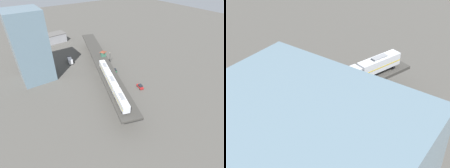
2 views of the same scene
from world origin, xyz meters
TOP-DOWN VIEW (x-y plane):
  - ground_plane at (0.00, 0.00)m, footprint 400.00×400.00m
  - elevated_viaduct at (-0.05, -0.16)m, footprint 36.14×90.16m
  - subway_train at (-8.89, -23.09)m, footprint 14.05×36.27m
  - street_car_red at (8.12, -23.59)m, footprint 2.76×4.70m
  - street_car_green at (6.50, -3.26)m, footprint 3.44×4.75m

SIDE VIEW (x-z plane):
  - ground_plane at x=0.00m, z-range 0.00..0.00m
  - street_car_red at x=8.12m, z-range -0.01..1.88m
  - street_car_green at x=6.50m, z-range -0.01..1.88m
  - elevated_viaduct at x=-0.05m, z-range 2.65..10.00m
  - subway_train at x=-8.89m, z-range 7.66..12.11m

